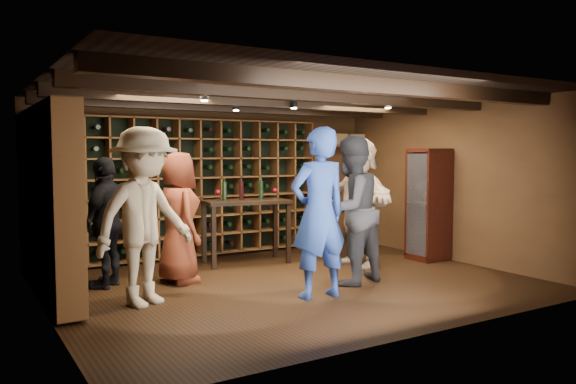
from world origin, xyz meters
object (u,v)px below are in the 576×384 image
guest_red_floral (178,217)px  guest_woman_black (107,222)px  display_cabinet (429,207)px  man_grey_suit (351,210)px  tasting_table (246,208)px  guest_khaki (145,217)px  guest_beige (358,201)px  man_blue_shirt (319,213)px

guest_red_floral → guest_woman_black: (-0.87, 0.21, -0.03)m
display_cabinet → man_grey_suit: size_ratio=0.90×
tasting_table → guest_khaki: bearing=-135.1°
guest_khaki → tasting_table: (2.06, 1.57, -0.14)m
guest_khaki → guest_red_floral: bearing=28.0°
man_grey_suit → guest_woman_black: bearing=-40.3°
guest_beige → tasting_table: 1.73m
guest_khaki → man_blue_shirt: bearing=-44.7°
guest_khaki → guest_beige: guest_khaki is taller
guest_khaki → display_cabinet: bearing=-19.1°
man_blue_shirt → display_cabinet: bearing=-157.2°
guest_woman_black → guest_beige: 3.66m
man_blue_shirt → guest_beige: man_blue_shirt is taller
guest_khaki → guest_beige: 3.50m
guest_khaki → guest_beige: (3.45, 0.54, -0.02)m
man_blue_shirt → tasting_table: bearing=-92.6°
man_grey_suit → guest_beige: size_ratio=0.99×
display_cabinet → guest_beige: size_ratio=0.90×
man_grey_suit → guest_khaki: bearing=-20.6°
guest_beige → tasting_table: (-1.39, 1.02, -0.12)m
guest_red_floral → tasting_table: 1.52m
man_grey_suit → guest_khaki: (-2.61, 0.37, 0.03)m
man_grey_suit → guest_red_floral: man_grey_suit is taller
guest_woman_black → tasting_table: guest_woman_black is taller
guest_khaki → man_grey_suit: bearing=-30.7°
man_blue_shirt → tasting_table: 2.33m
man_blue_shirt → tasting_table: man_blue_shirt is taller
tasting_table → display_cabinet: bearing=-18.0°
display_cabinet → guest_khaki: guest_khaki is taller
guest_khaki → guest_beige: size_ratio=1.02×
guest_red_floral → guest_beige: size_ratio=0.88×
display_cabinet → guest_khaki: 4.70m
man_blue_shirt → guest_red_floral: man_blue_shirt is taller
display_cabinet → guest_beige: (-1.24, 0.24, 0.12)m
guest_khaki → tasting_table: 2.59m
guest_beige → tasting_table: size_ratio=1.41×
man_grey_suit → guest_woman_black: 3.13m
man_grey_suit → tasting_table: bearing=-86.7°
display_cabinet → man_blue_shirt: man_blue_shirt is taller
man_blue_shirt → guest_beige: size_ratio=1.03×
guest_red_floral → display_cabinet: bearing=-100.2°
man_grey_suit → guest_khaki: guest_khaki is taller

